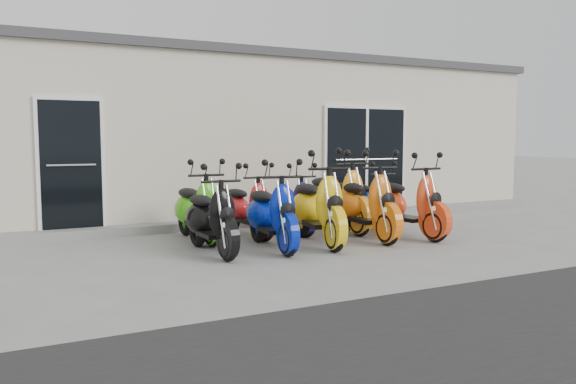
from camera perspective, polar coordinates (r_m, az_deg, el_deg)
name	(u,v)px	position (r m, az deg, el deg)	size (l,w,h in m)	color
ground	(305,243)	(8.84, 1.74, -5.17)	(80.00, 80.00, 0.00)	gray
building	(202,140)	(13.50, -8.75, 5.24)	(14.00, 6.00, 3.20)	beige
roof_cap	(201,68)	(13.60, -8.86, 12.33)	(14.20, 6.20, 0.16)	#3F3F42
front_step	(255,221)	(10.62, -3.41, -2.98)	(14.00, 0.40, 0.15)	gray
door_left	(71,161)	(9.88, -21.18, 2.94)	(1.07, 0.08, 2.22)	black
door_right	(366,156)	(11.90, 7.89, 3.60)	(2.02, 0.08, 2.22)	black
scooter_front_black	(211,208)	(7.98, -7.87, -1.61)	(0.64, 1.77, 1.31)	black
scooter_front_blue	(271,204)	(8.24, -1.73, -1.19)	(0.67, 1.83, 1.35)	#041BA0
scooter_front_orange_a	(317,197)	(8.63, 2.98, -0.49)	(0.73, 2.00, 1.47)	yellow
scooter_front_orange_b	(363,194)	(9.17, 7.67, -0.22)	(0.72, 1.98, 1.46)	orange
scooter_front_red	(406,194)	(9.53, 11.94, -0.20)	(0.70, 1.92, 1.42)	red
scooter_back_green	(197,200)	(9.01, -9.22, -0.76)	(0.66, 1.80, 1.33)	#41B912
scooter_back_red	(247,199)	(9.35, -4.21, -0.73)	(0.62, 1.69, 1.25)	red
scooter_back_blue	(292,197)	(9.72, 0.41, -0.54)	(0.61, 1.67, 1.23)	navy
scooter_back_yellow	(337,189)	(9.94, 5.00, 0.32)	(0.73, 2.02, 1.49)	#FFA11C
scooter_back_extra	(371,193)	(10.56, 8.44, -0.12)	(0.61, 1.67, 1.23)	#0D2397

